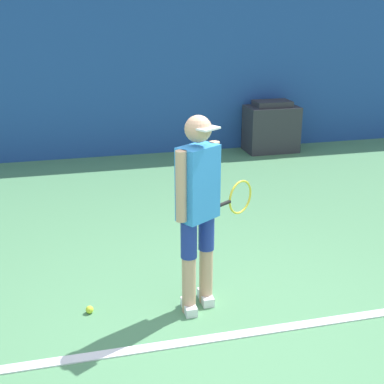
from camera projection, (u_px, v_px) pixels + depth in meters
ground_plane at (210, 327)px, 4.45m from camera, size 24.00×24.00×0.00m
back_wall at (122, 76)px, 9.04m from camera, size 24.00×0.10×2.74m
court_baseline at (216, 338)px, 4.29m from camera, size 21.60×0.10×0.01m
tennis_player at (199, 205)px, 4.44m from camera, size 0.83×0.59×1.72m
tennis_ball at (90, 310)px, 4.63m from camera, size 0.07×0.07×0.07m
covered_chair at (271, 127)px, 9.59m from camera, size 0.92×0.59×0.91m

